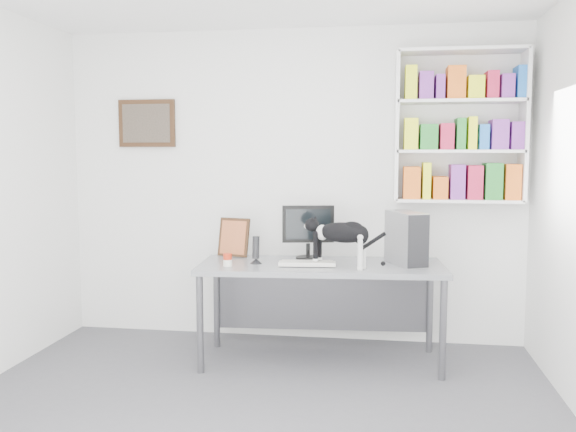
{
  "coord_description": "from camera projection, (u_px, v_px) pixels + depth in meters",
  "views": [
    {
      "loc": [
        0.77,
        -3.27,
        1.63
      ],
      "look_at": [
        0.04,
        1.53,
        1.13
      ],
      "focal_mm": 38.0,
      "sensor_mm": 36.0,
      "label": 1
    }
  ],
  "objects": [
    {
      "name": "desk",
      "position": [
        321.0,
        313.0,
        4.75
      ],
      "size": [
        1.92,
        0.86,
        0.78
      ],
      "primitive_type": "cube",
      "rotation": [
        0.0,
        0.0,
        0.07
      ],
      "color": "gray",
      "rests_on": "room"
    },
    {
      "name": "cat",
      "position": [
        341.0,
        244.0,
        4.53
      ],
      "size": [
        0.6,
        0.33,
        0.36
      ],
      "primitive_type": null,
      "rotation": [
        0.0,
        0.0,
        -0.33
      ],
      "color": "black",
      "rests_on": "desk"
    },
    {
      "name": "keyboard",
      "position": [
        307.0,
        263.0,
        4.63
      ],
      "size": [
        0.44,
        0.2,
        0.03
      ],
      "primitive_type": "cube",
      "rotation": [
        0.0,
        0.0,
        0.09
      ],
      "color": "beige",
      "rests_on": "desk"
    },
    {
      "name": "speaker",
      "position": [
        256.0,
        249.0,
        4.71
      ],
      "size": [
        0.1,
        0.1,
        0.22
      ],
      "primitive_type": "cylinder",
      "rotation": [
        0.0,
        0.0,
        0.01
      ],
      "color": "black",
      "rests_on": "desk"
    },
    {
      "name": "pc_tower",
      "position": [
        406.0,
        238.0,
        4.68
      ],
      "size": [
        0.33,
        0.44,
        0.4
      ],
      "primitive_type": "cube",
      "rotation": [
        0.0,
        0.0,
        0.42
      ],
      "color": "#A2A2A6",
      "rests_on": "desk"
    },
    {
      "name": "wall_art",
      "position": [
        147.0,
        123.0,
        5.44
      ],
      "size": [
        0.52,
        0.04,
        0.42
      ],
      "primitive_type": "cube",
      "color": "#402514",
      "rests_on": "room"
    },
    {
      "name": "soup_can",
      "position": [
        228.0,
        260.0,
        4.61
      ],
      "size": [
        0.07,
        0.07,
        0.1
      ],
      "primitive_type": "cylinder",
      "rotation": [
        0.0,
        0.0,
        0.05
      ],
      "color": "red",
      "rests_on": "desk"
    },
    {
      "name": "leaning_print",
      "position": [
        234.0,
        237.0,
        5.04
      ],
      "size": [
        0.28,
        0.17,
        0.33
      ],
      "primitive_type": "cube",
      "rotation": [
        0.0,
        0.0,
        -0.24
      ],
      "color": "#402514",
      "rests_on": "desk"
    },
    {
      "name": "monitor",
      "position": [
        308.0,
        232.0,
        4.91
      ],
      "size": [
        0.45,
        0.27,
        0.44
      ],
      "primitive_type": "cube",
      "rotation": [
        0.0,
        0.0,
        0.19
      ],
      "color": "black",
      "rests_on": "desk"
    },
    {
      "name": "room",
      "position": [
        239.0,
        205.0,
        3.36
      ],
      "size": [
        4.01,
        4.01,
        2.7
      ],
      "color": "#515055",
      "rests_on": "ground"
    },
    {
      "name": "bookshelf",
      "position": [
        459.0,
        126.0,
        4.92
      ],
      "size": [
        1.03,
        0.28,
        1.24
      ],
      "primitive_type": "cube",
      "color": "silver",
      "rests_on": "room"
    }
  ]
}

